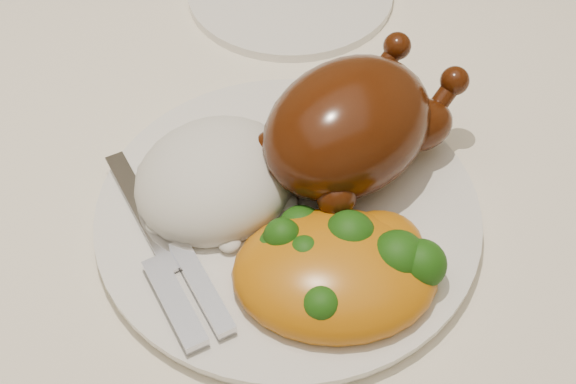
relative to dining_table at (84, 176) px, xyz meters
name	(u,v)px	position (x,y,z in m)	size (l,w,h in m)	color
dining_table	(84,176)	(0.00, 0.00, 0.00)	(1.60, 0.90, 0.76)	brown
tablecloth	(68,122)	(0.00, 0.00, 0.07)	(1.73, 1.03, 0.18)	white
dinner_plate	(288,214)	(0.14, -0.20, 0.11)	(0.29, 0.29, 0.01)	white
roast_chicken	(352,124)	(0.20, -0.17, 0.16)	(0.19, 0.16, 0.09)	#4D1C08
rice_mound	(216,179)	(0.09, -0.16, 0.13)	(0.16, 0.15, 0.07)	white
mac_and_cheese	(341,265)	(0.15, -0.27, 0.13)	(0.17, 0.15, 0.05)	orange
cutlery	(177,265)	(0.04, -0.22, 0.12)	(0.05, 0.19, 0.01)	silver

